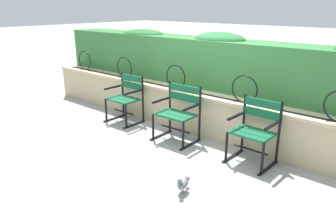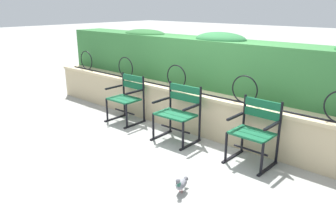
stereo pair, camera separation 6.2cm
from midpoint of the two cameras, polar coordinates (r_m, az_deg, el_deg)
The scene contains 8 objects.
ground_plane at distance 4.97m, azimuth -1.01°, elevation -6.52°, with size 60.00×60.00×0.00m, color #9E9E99.
stone_wall at distance 5.55m, azimuth 5.80°, elevation -0.02°, with size 7.65×0.41×0.70m.
iron_arch_fence at distance 5.57m, azimuth 2.45°, elevation 5.64°, with size 7.10×0.02×0.42m.
hedge_row at distance 5.76m, azimuth 9.24°, elevation 8.61°, with size 7.50×0.67×0.96m.
park_chair_left at distance 6.06m, azimuth -6.87°, elevation 2.61°, with size 0.58×0.53×0.86m.
park_chair_centre at distance 5.17m, azimuth 2.18°, elevation 0.10°, with size 0.66×0.54×0.89m.
park_chair_right at distance 4.58m, azimuth 15.28°, elevation -3.08°, with size 0.59×0.53×0.88m.
pigeon_near_chairs at distance 3.87m, azimuth 2.78°, elevation -12.38°, with size 0.15×0.29×0.22m.
Camera 2 is at (3.09, -3.29, 2.08)m, focal length 34.95 mm.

